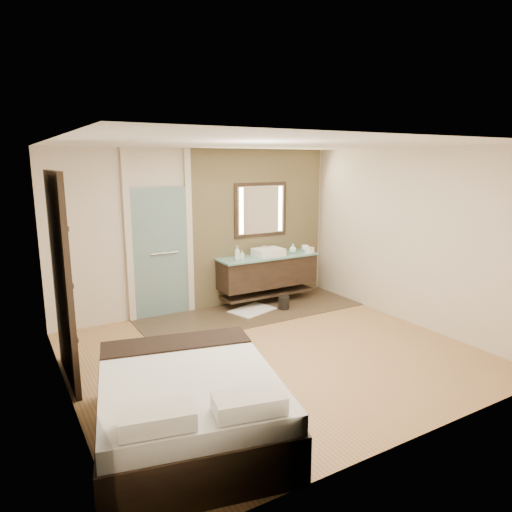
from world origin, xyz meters
TOP-DOWN VIEW (x-y plane):
  - floor at (0.00, 0.00)m, footprint 5.00×5.00m
  - tile_strip at (0.60, 1.60)m, footprint 3.80×1.30m
  - stone_wall at (1.10, 2.21)m, footprint 2.60×0.08m
  - vanity at (1.10, 1.92)m, footprint 1.85×0.55m
  - mirror_unit at (1.10, 2.16)m, footprint 1.06×0.04m
  - frosted_door at (-0.75, 2.20)m, footprint 1.10×0.12m
  - shoji_partition at (-2.43, 0.60)m, footprint 0.06×1.20m
  - bed at (-1.65, -1.16)m, footprint 1.98×2.27m
  - bath_mat at (0.63, 1.64)m, footprint 0.83×0.69m
  - waste_bin at (1.14, 1.45)m, footprint 0.24×0.24m
  - tissue_box at (1.89, 1.75)m, footprint 0.14×0.14m
  - soap_bottle_a at (0.45, 1.85)m, footprint 0.12×0.12m
  - soap_bottle_b at (0.57, 1.89)m, footprint 0.08×0.08m
  - soap_bottle_c at (1.61, 1.87)m, footprint 0.16×0.16m
  - cup at (1.92, 1.92)m, footprint 0.14×0.14m

SIDE VIEW (x-z plane):
  - floor at x=0.00m, z-range 0.00..0.00m
  - tile_strip at x=0.60m, z-range 0.00..0.01m
  - bath_mat at x=0.63m, z-range 0.01..0.03m
  - waste_bin at x=1.14m, z-range 0.00..0.23m
  - bed at x=-1.65m, z-range -0.06..0.70m
  - vanity at x=1.10m, z-range 0.14..1.02m
  - tissue_box at x=1.89m, z-range 0.86..0.97m
  - cup at x=1.92m, z-range 0.86..0.97m
  - soap_bottle_b at x=0.57m, z-range 0.86..1.02m
  - soap_bottle_c at x=1.61m, z-range 0.86..1.03m
  - soap_bottle_a at x=0.45m, z-range 0.86..1.11m
  - frosted_door at x=-0.75m, z-range -0.21..2.49m
  - shoji_partition at x=-2.43m, z-range 0.01..2.41m
  - stone_wall at x=1.10m, z-range 0.00..2.70m
  - mirror_unit at x=1.10m, z-range 1.17..2.13m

